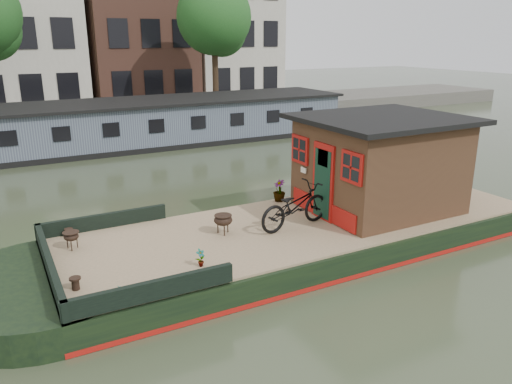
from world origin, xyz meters
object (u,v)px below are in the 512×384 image
cabin (380,163)px  potted_plant_a (201,258)px  brazier_front (223,224)px  bicycle (295,206)px  brazier_rear (72,240)px

cabin → potted_plant_a: bearing=-168.6°
brazier_front → bicycle: bearing=-13.7°
brazier_front → brazier_rear: 3.29m
brazier_rear → potted_plant_a: bearing=-45.0°
potted_plant_a → brazier_front: bearing=50.5°
brazier_rear → cabin: bearing=-7.4°
cabin → bicycle: cabin is taller
cabin → brazier_rear: size_ratio=10.19×
cabin → brazier_front: 4.47m
potted_plant_a → brazier_rear: brazier_rear is taller
brazier_rear → bicycle: bearing=-13.2°
cabin → brazier_rear: 7.68m
cabin → potted_plant_a: size_ratio=10.91×
potted_plant_a → bicycle: bearing=18.7°
cabin → potted_plant_a: 5.67m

